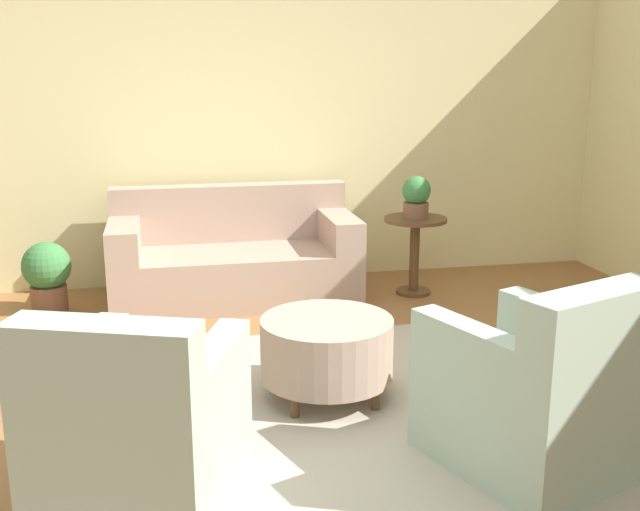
% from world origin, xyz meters
% --- Properties ---
extents(ground_plane, '(16.00, 16.00, 0.00)m').
position_xyz_m(ground_plane, '(0.00, 0.00, 0.00)').
color(ground_plane, '#996638').
extents(wall_back, '(9.51, 0.12, 2.80)m').
position_xyz_m(wall_back, '(0.00, 2.81, 1.40)').
color(wall_back, beige).
rests_on(wall_back, ground_plane).
extents(rug, '(2.61, 2.53, 0.01)m').
position_xyz_m(rug, '(0.00, 0.00, 0.01)').
color(rug, '#B2A893').
rests_on(rug, ground_plane).
extents(couch, '(1.95, 0.91, 0.89)m').
position_xyz_m(couch, '(-0.21, 2.23, 0.32)').
color(couch, tan).
rests_on(couch, ground_plane).
extents(armchair_left, '(0.98, 1.06, 0.94)m').
position_xyz_m(armchair_left, '(-0.90, -0.77, 0.36)').
color(armchair_left, '#9EB29E').
rests_on(armchair_left, rug).
extents(armchair_right, '(0.98, 1.06, 0.94)m').
position_xyz_m(armchair_right, '(0.90, -0.77, 0.36)').
color(armchair_right, '#9EB29E').
rests_on(armchair_right, rug).
extents(ottoman_table, '(0.75, 0.75, 0.46)m').
position_xyz_m(ottoman_table, '(0.11, 0.19, 0.30)').
color(ottoman_table, tan).
rests_on(ottoman_table, rug).
extents(side_table, '(0.52, 0.52, 0.65)m').
position_xyz_m(side_table, '(1.26, 2.03, 0.44)').
color(side_table, brown).
rests_on(side_table, ground_plane).
extents(potted_plant_on_side_table, '(0.23, 0.23, 0.34)m').
position_xyz_m(potted_plant_on_side_table, '(1.26, 2.03, 0.83)').
color(potted_plant_on_side_table, brown).
rests_on(potted_plant_on_side_table, side_table).
extents(potted_plant_floor, '(0.37, 0.37, 0.55)m').
position_xyz_m(potted_plant_floor, '(-1.66, 2.16, 0.30)').
color(potted_plant_floor, brown).
rests_on(potted_plant_floor, ground_plane).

